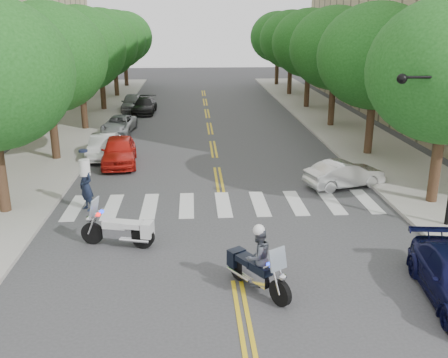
{
  "coord_description": "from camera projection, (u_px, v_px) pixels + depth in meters",
  "views": [
    {
      "loc": [
        -1.24,
        -13.23,
        7.47
      ],
      "look_at": [
        -0.0,
        5.99,
        1.3
      ],
      "focal_mm": 40.0,
      "sensor_mm": 36.0,
      "label": 1
    }
  ],
  "objects": [
    {
      "name": "parked_car_e",
      "position": [
        132.0,
        103.0,
        42.35
      ],
      "size": [
        1.84,
        4.35,
        1.47
      ],
      "primitive_type": "imported",
      "rotation": [
        0.0,
        0.0,
        0.03
      ],
      "color": "gray",
      "rests_on": "ground"
    },
    {
      "name": "tree_l_1",
      "position": [
        46.0,
        58.0,
        26.0
      ],
      "size": [
        6.4,
        6.4,
        8.45
      ],
      "color": "#382316",
      "rests_on": "ground"
    },
    {
      "name": "tree_r_2",
      "position": [
        335.0,
        48.0,
        34.68
      ],
      "size": [
        6.4,
        6.4,
        8.45
      ],
      "color": "#382316",
      "rests_on": "ground"
    },
    {
      "name": "ground",
      "position": [
        237.0,
        281.0,
        14.93
      ],
      "size": [
        140.0,
        140.0,
        0.0
      ],
      "primitive_type": "plane",
      "color": "#38383A",
      "rests_on": "ground"
    },
    {
      "name": "parked_car_c",
      "position": [
        119.0,
        124.0,
        34.43
      ],
      "size": [
        2.25,
        4.24,
        1.14
      ],
      "primitive_type": "imported",
      "rotation": [
        0.0,
        0.0,
        -0.09
      ],
      "color": "#A3A6AB",
      "rests_on": "ground"
    },
    {
      "name": "tree_r_5",
      "position": [
        278.0,
        37.0,
        57.48
      ],
      "size": [
        6.4,
        6.4,
        8.45
      ],
      "color": "#382316",
      "rests_on": "ground"
    },
    {
      "name": "convertible",
      "position": [
        345.0,
        174.0,
        23.17
      ],
      "size": [
        3.99,
        2.41,
        1.24
      ],
      "primitive_type": "imported",
      "rotation": [
        0.0,
        0.0,
        1.89
      ],
      "color": "silver",
      "rests_on": "ground"
    },
    {
      "name": "motorcycle_parked",
      "position": [
        124.0,
        230.0,
        17.05
      ],
      "size": [
        2.59,
        1.04,
        1.69
      ],
      "rotation": [
        0.0,
        0.0,
        1.33
      ],
      "color": "black",
      "rests_on": "ground"
    },
    {
      "name": "tree_r_4",
      "position": [
        291.0,
        40.0,
        49.88
      ],
      "size": [
        6.4,
        6.4,
        8.45
      ],
      "color": "#382316",
      "rests_on": "ground"
    },
    {
      "name": "parked_car_d",
      "position": [
        145.0,
        106.0,
        41.5
      ],
      "size": [
        1.95,
        4.44,
        1.27
      ],
      "primitive_type": "imported",
      "rotation": [
        0.0,
        0.0,
        -0.04
      ],
      "color": "black",
      "rests_on": "ground"
    },
    {
      "name": "parked_car_b",
      "position": [
        103.0,
        146.0,
        28.12
      ],
      "size": [
        1.38,
        3.92,
        1.29
      ],
      "primitive_type": "imported",
      "rotation": [
        0.0,
        0.0,
        0.01
      ],
      "color": "silver",
      "rests_on": "ground"
    },
    {
      "name": "motorcycle_police",
      "position": [
        257.0,
        261.0,
        14.17
      ],
      "size": [
        1.63,
        2.26,
        2.07
      ],
      "rotation": [
        0.0,
        0.0,
        3.72
      ],
      "color": "black",
      "rests_on": "ground"
    },
    {
      "name": "tree_l_2",
      "position": [
        79.0,
        49.0,
        33.6
      ],
      "size": [
        6.4,
        6.4,
        8.45
      ],
      "color": "#382316",
      "rests_on": "ground"
    },
    {
      "name": "parked_car_a",
      "position": [
        119.0,
        151.0,
        26.73
      ],
      "size": [
        2.18,
        4.57,
        1.51
      ],
      "primitive_type": "imported",
      "rotation": [
        0.0,
        0.0,
        0.09
      ],
      "color": "red",
      "rests_on": "ground"
    },
    {
      "name": "sidewalk_left",
      "position": [
        76.0,
        129.0,
        35.23
      ],
      "size": [
        5.0,
        60.0,
        0.15
      ],
      "primitive_type": "cube",
      "color": "#9E9991",
      "rests_on": "ground"
    },
    {
      "name": "tree_l_3",
      "position": [
        99.0,
        44.0,
        41.2
      ],
      "size": [
        6.4,
        6.4,
        8.45
      ],
      "color": "#382316",
      "rests_on": "ground"
    },
    {
      "name": "officer_standing",
      "position": [
        86.0,
        186.0,
        20.24
      ],
      "size": [
        0.86,
        0.89,
        2.05
      ],
      "primitive_type": "imported",
      "rotation": [
        0.0,
        0.0,
        -0.86
      ],
      "color": "#171F34",
      "rests_on": "ground"
    },
    {
      "name": "sidewalk_right",
      "position": [
        340.0,
        126.0,
        36.39
      ],
      "size": [
        5.0,
        60.0,
        0.15
      ],
      "primitive_type": "cube",
      "color": "#9E9991",
      "rests_on": "ground"
    },
    {
      "name": "tree_l_4",
      "position": [
        114.0,
        40.0,
        48.81
      ],
      "size": [
        6.4,
        6.4,
        8.45
      ],
      "color": "#382316",
      "rests_on": "ground"
    },
    {
      "name": "traffic_signal_pole",
      "position": [
        447.0,
        131.0,
        17.58
      ],
      "size": [
        2.82,
        0.42,
        6.0
      ],
      "color": "black",
      "rests_on": "ground"
    },
    {
      "name": "tree_l_5",
      "position": [
        124.0,
        37.0,
        56.41
      ],
      "size": [
        6.4,
        6.4,
        8.45
      ],
      "color": "#382316",
      "rests_on": "ground"
    },
    {
      "name": "tree_r_1",
      "position": [
        376.0,
        56.0,
        27.07
      ],
      "size": [
        6.4,
        6.4,
        8.45
      ],
      "color": "#382316",
      "rests_on": "ground"
    },
    {
      "name": "tree_r_3",
      "position": [
        309.0,
        43.0,
        42.28
      ],
      "size": [
        6.4,
        6.4,
        8.45
      ],
      "color": "#382316",
      "rests_on": "ground"
    }
  ]
}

